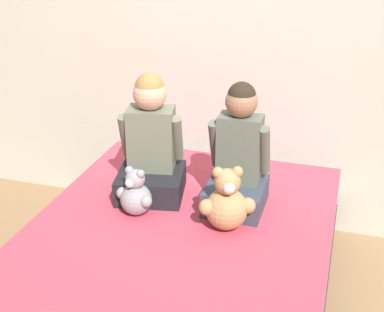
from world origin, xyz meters
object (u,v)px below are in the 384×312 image
bed (176,274)px  child_on_left (151,147)px  child_on_right (238,158)px  teddy_bear_held_by_left_child (136,195)px  teddy_bear_held_by_right_child (227,203)px

bed → child_on_left: (-0.25, 0.35, 0.51)m
child_on_right → teddy_bear_held_by_left_child: (-0.46, -0.24, -0.16)m
teddy_bear_held_by_left_child → teddy_bear_held_by_right_child: teddy_bear_held_by_right_child is taller
child_on_left → child_on_right: child_on_left is taller
child_on_right → teddy_bear_held_by_left_child: bearing=-152.7°
bed → teddy_bear_held_by_left_child: (-0.24, 0.11, 0.35)m
child_on_left → teddy_bear_held_by_left_child: (0.01, -0.24, -0.16)m
teddy_bear_held_by_left_child → teddy_bear_held_by_right_child: 0.46m
bed → child_on_left: bearing=125.5°
child_on_left → child_on_right: 0.47m
teddy_bear_held_by_left_child → bed: bearing=-7.6°
child_on_left → teddy_bear_held_by_right_child: child_on_left is taller
child_on_left → child_on_right: (0.47, -0.00, -0.00)m
child_on_left → teddy_bear_held_by_left_child: bearing=-99.9°
bed → teddy_bear_held_by_left_child: bearing=155.6°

